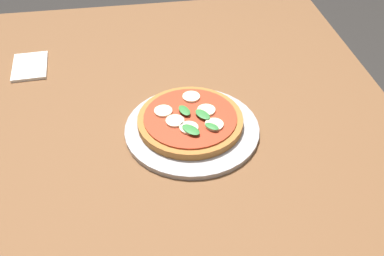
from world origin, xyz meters
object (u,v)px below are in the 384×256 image
at_px(serving_tray, 192,129).
at_px(napkin, 30,66).
at_px(pizza, 190,120).
at_px(dining_table, 183,156).

distance_m(serving_tray, napkin, 0.51).
bearing_deg(pizza, dining_table, 64.02).
xyz_separation_m(pizza, napkin, (0.31, 0.39, -0.02)).
xyz_separation_m(serving_tray, pizza, (0.01, 0.00, 0.02)).
bearing_deg(serving_tray, pizza, 8.52).
relative_size(serving_tray, napkin, 2.34).
bearing_deg(pizza, serving_tray, -171.48).
bearing_deg(napkin, pizza, -128.81).
bearing_deg(serving_tray, napkin, 50.23).
relative_size(dining_table, pizza, 5.36).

